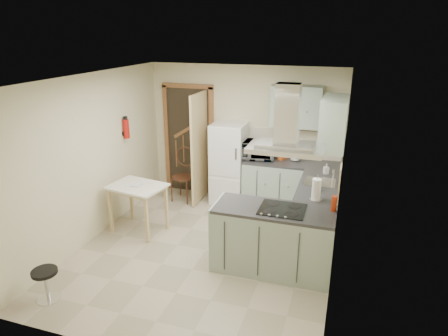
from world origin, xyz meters
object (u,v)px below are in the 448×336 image
(microwave, at_px, (258,150))
(stool, at_px, (46,285))
(drop_leaf_table, at_px, (139,208))
(fridge, at_px, (229,164))
(bentwood_chair, at_px, (183,177))
(extractor_hood, at_px, (286,148))
(peninsula, at_px, (273,239))

(microwave, bearing_deg, stool, -127.04)
(stool, bearing_deg, drop_leaf_table, 84.18)
(fridge, xyz_separation_m, bentwood_chair, (-0.84, -0.21, -0.29))
(extractor_hood, distance_m, drop_leaf_table, 2.73)
(drop_leaf_table, height_order, stool, drop_leaf_table)
(fridge, bearing_deg, drop_leaf_table, -123.47)
(extractor_hood, xyz_separation_m, bentwood_chair, (-2.16, 1.77, -1.26))
(bentwood_chair, height_order, stool, bentwood_chair)
(fridge, relative_size, drop_leaf_table, 1.80)
(drop_leaf_table, xyz_separation_m, bentwood_chair, (0.19, 1.35, 0.07))
(extractor_hood, relative_size, bentwood_chair, 0.98)
(bentwood_chair, height_order, microwave, microwave)
(microwave, bearing_deg, drop_leaf_table, -145.13)
(fridge, distance_m, bentwood_chair, 0.91)
(fridge, height_order, bentwood_chair, fridge)
(fridge, bearing_deg, bentwood_chair, -166.03)
(stool, xyz_separation_m, microwave, (1.75, 3.45, 0.86))
(drop_leaf_table, height_order, microwave, microwave)
(peninsula, xyz_separation_m, microwave, (-0.69, 1.99, 0.61))
(fridge, relative_size, microwave, 2.59)
(peninsula, height_order, stool, peninsula)
(fridge, height_order, drop_leaf_table, fridge)
(drop_leaf_table, xyz_separation_m, stool, (-0.19, -1.89, -0.19))
(microwave, bearing_deg, extractor_hood, -78.33)
(fridge, distance_m, microwave, 0.61)
(peninsula, relative_size, microwave, 2.68)
(bentwood_chair, xyz_separation_m, microwave, (1.37, 0.21, 0.60))
(fridge, relative_size, bentwood_chair, 1.63)
(bentwood_chair, bearing_deg, drop_leaf_table, -91.80)
(peninsula, bearing_deg, drop_leaf_table, 169.28)
(bentwood_chair, distance_m, stool, 3.27)
(stool, relative_size, microwave, 0.70)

